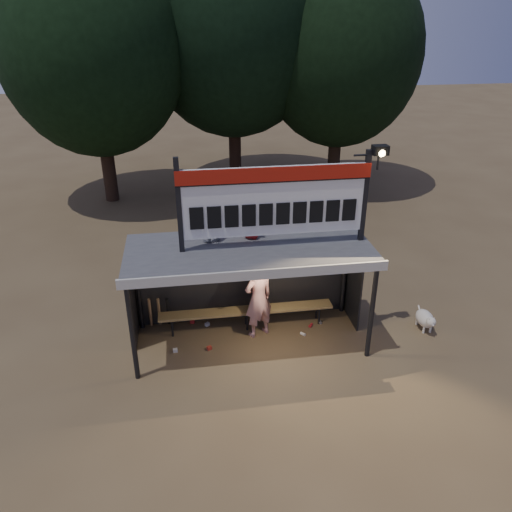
{
  "coord_description": "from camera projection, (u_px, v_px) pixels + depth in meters",
  "views": [
    {
      "loc": [
        -1.24,
        -9.08,
        6.62
      ],
      "look_at": [
        0.2,
        0.4,
        1.9
      ],
      "focal_mm": 35.0,
      "sensor_mm": 36.0,
      "label": 1
    }
  ],
  "objects": [
    {
      "name": "dog",
      "position": [
        425.0,
        319.0,
        11.42
      ],
      "size": [
        0.36,
        0.81,
        0.49
      ],
      "color": "beige",
      "rests_on": "ground"
    },
    {
      "name": "litter",
      "position": [
        244.0,
        332.0,
        11.38
      ],
      "size": [
        3.47,
        1.19,
        0.08
      ],
      "color": "#A4291C",
      "rests_on": "ground"
    },
    {
      "name": "child_b",
      "position": [
        251.0,
        220.0,
        10.33
      ],
      "size": [
        0.49,
        0.44,
        0.83
      ],
      "primitive_type": "imported",
      "rotation": [
        0.0,
        0.0,
        2.59
      ],
      "color": "#A41919",
      "rests_on": "dugout_shelter"
    },
    {
      "name": "dugout_shelter",
      "position": [
        248.0,
        262.0,
        10.54
      ],
      "size": [
        5.1,
        2.08,
        2.32
      ],
      "color": "#424245",
      "rests_on": "ground"
    },
    {
      "name": "child_a",
      "position": [
        209.0,
        220.0,
        10.17
      ],
      "size": [
        0.54,
        0.48,
        0.93
      ],
      "primitive_type": "imported",
      "rotation": [
        0.0,
        0.0,
        3.48
      ],
      "color": "slate",
      "rests_on": "dugout_shelter"
    },
    {
      "name": "tree_left",
      "position": [
        93.0,
        47.0,
        17.04
      ],
      "size": [
        6.46,
        6.46,
        9.27
      ],
      "color": "#322016",
      "rests_on": "ground"
    },
    {
      "name": "ground",
      "position": [
        250.0,
        341.0,
        11.14
      ],
      "size": [
        80.0,
        80.0,
        0.0
      ],
      "primitive_type": "plane",
      "color": "#503E28",
      "rests_on": "ground"
    },
    {
      "name": "tree_mid",
      "position": [
        233.0,
        25.0,
        18.76
      ],
      "size": [
        7.22,
        7.22,
        10.36
      ],
      "color": "black",
      "rests_on": "ground"
    },
    {
      "name": "bench",
      "position": [
        246.0,
        311.0,
        11.44
      ],
      "size": [
        4.0,
        0.35,
        0.48
      ],
      "color": "olive",
      "rests_on": "ground"
    },
    {
      "name": "bats",
      "position": [
        159.0,
        312.0,
        11.41
      ],
      "size": [
        0.47,
        0.32,
        0.84
      ],
      "color": "olive",
      "rests_on": "ground"
    },
    {
      "name": "player",
      "position": [
        258.0,
        298.0,
        10.96
      ],
      "size": [
        0.81,
        0.69,
        1.89
      ],
      "primitive_type": "imported",
      "rotation": [
        0.0,
        0.0,
        3.56
      ],
      "color": "silver",
      "rests_on": "ground"
    },
    {
      "name": "scoreboard_assembly",
      "position": [
        277.0,
        199.0,
        9.74
      ],
      "size": [
        4.1,
        0.27,
        1.99
      ],
      "color": "black",
      "rests_on": "dugout_shelter"
    },
    {
      "name": "tree_right",
      "position": [
        341.0,
        53.0,
        18.84
      ],
      "size": [
        6.08,
        6.08,
        8.72
      ],
      "color": "black",
      "rests_on": "ground"
    }
  ]
}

